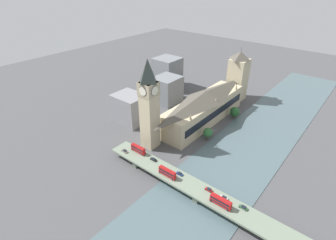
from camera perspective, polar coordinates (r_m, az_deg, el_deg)
ground_plane at (r=211.47m, az=9.70°, el=-2.21°), size 600.00×600.00×0.00m
river_water at (r=200.85m, az=17.44°, el=-5.14°), size 51.06×360.00×0.30m
parliament_hall at (r=217.07m, az=7.92°, el=2.87°), size 22.42×91.08×26.83m
clock_tower at (r=174.10m, az=-4.15°, el=3.72°), size 11.23×11.23×64.35m
victoria_tower at (r=260.30m, az=14.96°, el=9.22°), size 15.79×15.79×50.75m
road_bridge at (r=150.75m, az=7.10°, el=-15.22°), size 134.13×13.04×5.66m
double_decker_bus_lead at (r=174.66m, az=-6.52°, el=-6.28°), size 11.29×2.50×4.78m
double_decker_bus_mid at (r=142.32m, az=11.41°, el=-16.97°), size 11.78×2.62×4.73m
double_decker_bus_rear at (r=155.62m, az=-0.15°, el=-11.33°), size 11.66×2.46×4.76m
car_northbound_lead at (r=177.43m, az=-9.40°, el=-6.66°), size 4.69×1.86×1.42m
car_northbound_mid at (r=144.84m, az=16.09°, el=-17.81°), size 4.50×1.81×1.42m
car_northbound_tail at (r=147.13m, az=12.06°, el=-16.21°), size 4.30×1.85×1.37m
car_southbound_lead at (r=157.87m, az=2.54°, el=-11.58°), size 4.24×1.82×1.41m
car_southbound_mid at (r=168.22m, az=-3.18°, el=-8.56°), size 4.59×1.86×1.36m
car_southbound_tail at (r=149.89m, az=8.85°, el=-14.73°), size 4.05×1.93×1.44m
city_block_west at (r=248.77m, az=-0.20°, el=6.60°), size 21.61×23.93×25.08m
city_block_center at (r=217.45m, az=-8.28°, el=2.50°), size 25.57×20.50×23.96m
city_block_east at (r=281.91m, az=-0.17°, el=10.21°), size 24.31×24.21×32.02m
tree_embankment_near at (r=197.03m, az=8.67°, el=-2.76°), size 7.13×7.13×9.27m
tree_embankment_mid at (r=230.31m, az=14.32°, el=1.74°), size 8.18×8.18×9.88m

